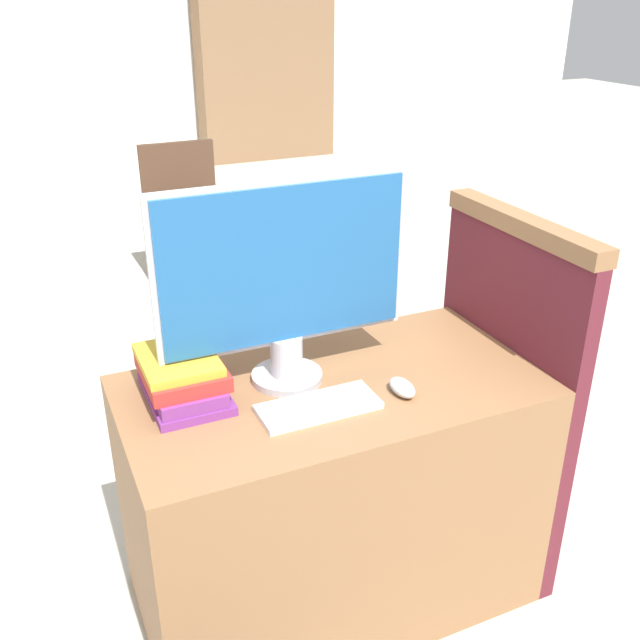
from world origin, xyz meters
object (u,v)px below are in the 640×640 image
object	(u,v)px
mouse	(402,387)
book_stack	(183,378)
monitor	(285,278)
keyboard	(318,407)
far_chair	(186,211)

from	to	relation	value
mouse	book_stack	size ratio (longest dim) A/B	0.35
monitor	book_stack	distance (m)	0.36
keyboard	mouse	world-z (taller)	mouse
mouse	book_stack	distance (m)	0.56
monitor	book_stack	bearing A→B (deg)	175.62
monitor	keyboard	distance (m)	0.33
keyboard	far_chair	size ratio (longest dim) A/B	0.36
far_chair	book_stack	bearing A→B (deg)	-103.42
mouse	book_stack	world-z (taller)	book_stack
book_stack	far_chair	size ratio (longest dim) A/B	0.33
monitor	mouse	bearing A→B (deg)	-38.06
book_stack	monitor	bearing A→B (deg)	-4.38
keyboard	book_stack	world-z (taller)	book_stack
book_stack	mouse	bearing A→B (deg)	-22.25
monitor	far_chair	size ratio (longest dim) A/B	0.78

